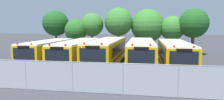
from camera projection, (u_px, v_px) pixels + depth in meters
name	position (u px, v px, depth m)	size (l,w,h in m)	color
ground_plane	(108.00, 65.00, 21.31)	(160.00, 160.00, 0.00)	#38383D
school_bus_0	(49.00, 51.00, 22.03)	(2.50, 9.36, 2.60)	yellow
school_bus_1	(78.00, 51.00, 21.91)	(2.76, 11.36, 2.63)	yellow
school_bus_2	(107.00, 51.00, 21.00)	(2.70, 11.24, 2.80)	#EAA80C
school_bus_3	(141.00, 52.00, 20.38)	(2.68, 10.81, 2.75)	yellow
school_bus_4	(174.00, 53.00, 20.09)	(2.62, 10.38, 2.63)	#EAA80C
tree_0	(56.00, 23.00, 32.89)	(4.10, 4.10, 6.53)	#4C3823
tree_1	(76.00, 31.00, 31.26)	(3.41, 3.41, 5.09)	#4C3823
tree_2	(92.00, 25.00, 31.13)	(3.49, 3.49, 5.97)	#4C3823
tree_3	(118.00, 22.00, 30.63)	(4.19, 4.19, 6.74)	#4C3823
tree_4	(147.00, 25.00, 31.10)	(4.99, 4.99, 6.57)	#4C3823
tree_5	(172.00, 29.00, 29.86)	(3.54, 3.54, 5.49)	#4C3823
tree_6	(194.00, 23.00, 28.50)	(4.06, 4.06, 6.46)	#4C3823
chainlink_fence	(72.00, 76.00, 12.58)	(18.70, 0.07, 1.91)	#9EA0A3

